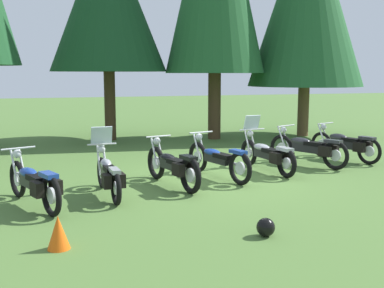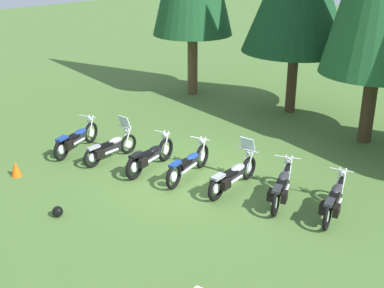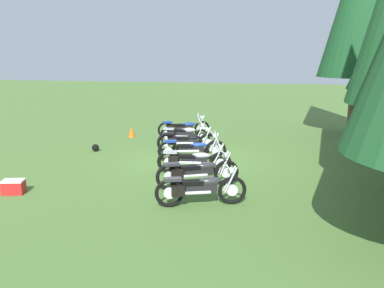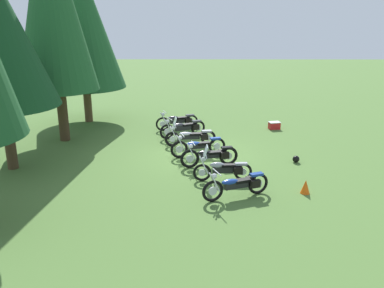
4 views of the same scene
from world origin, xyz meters
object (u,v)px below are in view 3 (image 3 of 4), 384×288
motorcycle_1 (184,134)px  motorcycle_6 (200,188)px  motorcycle_3 (192,149)px  picnic_cooler (13,187)px  motorcycle_4 (193,159)px  dropped_helmet (95,148)px  motorcycle_0 (183,127)px  motorcycle_2 (186,141)px  motorcycle_5 (197,172)px  traffic_cone (131,132)px

motorcycle_1 → motorcycle_6: (6.91, 1.92, 0.01)m
motorcycle_3 → picnic_cooler: bearing=-148.5°
motorcycle_4 → dropped_helmet: motorcycle_4 is taller
motorcycle_1 → picnic_cooler: motorcycle_1 is taller
motorcycle_0 → motorcycle_6: bearing=-95.9°
motorcycle_1 → picnic_cooler: 7.71m
motorcycle_2 → motorcycle_5: size_ratio=1.04×
motorcycle_0 → picnic_cooler: bearing=-129.9°
motorcycle_2 → motorcycle_4: bearing=-86.1°
motorcycle_3 → motorcycle_6: bearing=-91.6°
motorcycle_3 → motorcycle_6: motorcycle_3 is taller
motorcycle_6 → motorcycle_4: bearing=85.5°
motorcycle_0 → motorcycle_5: bearing=-95.5°
motorcycle_4 → dropped_helmet: size_ratio=8.33×
motorcycle_0 → motorcycle_4: (5.52, 1.56, -0.00)m
motorcycle_0 → motorcycle_5: size_ratio=1.01×
motorcycle_0 → motorcycle_2: motorcycle_2 is taller
motorcycle_0 → motorcycle_1: (1.41, 0.36, -0.00)m
motorcycle_2 → picnic_cooler: (5.56, -3.61, -0.26)m
motorcycle_6 → picnic_cooler: motorcycle_6 is taller
motorcycle_2 → motorcycle_5: motorcycle_2 is taller
motorcycle_1 → motorcycle_5: size_ratio=0.96×
motorcycle_4 → motorcycle_3: bearing=94.6°
motorcycle_2 → dropped_helmet: size_ratio=8.18×
motorcycle_0 → traffic_cone: size_ratio=4.74×
traffic_cone → dropped_helmet: 3.02m
motorcycle_1 → traffic_cone: (-1.07, -2.70, -0.22)m
motorcycle_3 → motorcycle_1: bearing=93.3°
motorcycle_1 → motorcycle_3: motorcycle_1 is taller
motorcycle_4 → motorcycle_6: size_ratio=1.07×
motorcycle_3 → motorcycle_4: size_ratio=1.00×
motorcycle_1 → picnic_cooler: (7.01, -3.19, -0.26)m
motorcycle_4 → picnic_cooler: bearing=-154.1°
motorcycle_0 → dropped_helmet: size_ratio=7.99×
motorcycle_4 → motorcycle_0: bearing=98.4°
motorcycle_4 → motorcycle_5: motorcycle_4 is taller
motorcycle_1 → motorcycle_2: 1.51m
motorcycle_1 → dropped_helmet: 3.67m
motorcycle_6 → picnic_cooler: size_ratio=3.44×
motorcycle_3 → traffic_cone: size_ratio=4.94×
motorcycle_5 → traffic_cone: bearing=97.9°
motorcycle_2 → motorcycle_4: 2.77m
motorcycle_5 → traffic_cone: (-6.59, -4.29, -0.23)m
dropped_helmet → motorcycle_4: bearing=63.1°
motorcycle_6 → dropped_helmet: bearing=116.4°
dropped_helmet → motorcycle_2: bearing=97.6°
motorcycle_2 → motorcycle_4: size_ratio=0.98×
motorcycle_2 → picnic_cooler: bearing=-135.6°
motorcycle_6 → traffic_cone: (-7.98, -4.62, -0.23)m
dropped_helmet → motorcycle_3: bearing=79.5°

